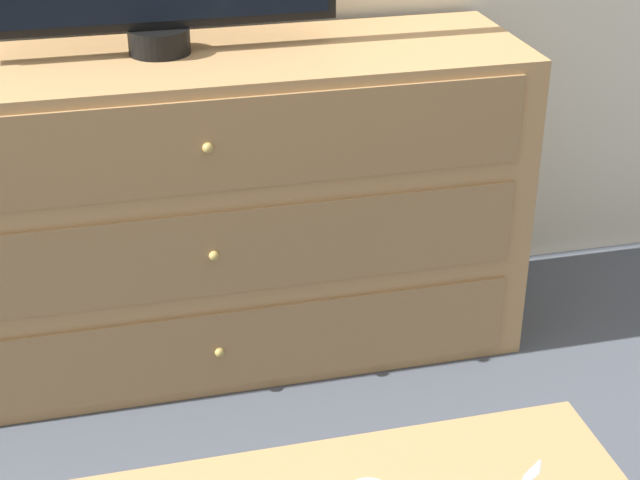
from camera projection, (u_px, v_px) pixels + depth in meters
ground_plane at (151, 302)px, 2.76m from camera, size 12.00×12.00×0.00m
dresser at (201, 212)px, 2.39m from camera, size 1.56×0.47×0.78m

